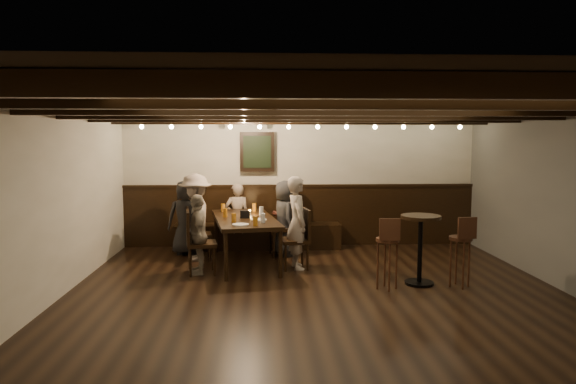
{
  "coord_description": "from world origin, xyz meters",
  "views": [
    {
      "loc": [
        -0.7,
        -5.99,
        2.0
      ],
      "look_at": [
        -0.34,
        1.3,
        1.23
      ],
      "focal_mm": 32.0,
      "sensor_mm": 36.0,
      "label": 1
    }
  ],
  "objects": [
    {
      "name": "person_right_far",
      "position": [
        -0.18,
        1.74,
        0.71
      ],
      "size": [
        0.42,
        0.57,
        1.42
      ],
      "primitive_type": "imported",
      "rotation": [
        0.0,
        0.0,
        1.73
      ],
      "color": "#AD9F92",
      "rests_on": "floor"
    },
    {
      "name": "condiment_caddy",
      "position": [
        -0.98,
        2.01,
        0.81
      ],
      "size": [
        0.15,
        0.1,
        0.12
      ],
      "primitive_type": "cube",
      "color": "black",
      "rests_on": "dining_table"
    },
    {
      "name": "person_bench_right",
      "position": [
        -0.25,
        3.1,
        0.61
      ],
      "size": [
        0.66,
        0.55,
        1.22
      ],
      "primitive_type": "imported",
      "rotation": [
        0.0,
        0.0,
        3.31
      ],
      "color": "#5C2A1F",
      "rests_on": "floor"
    },
    {
      "name": "high_top_table",
      "position": [
        1.44,
        0.79,
        0.63
      ],
      "size": [
        0.54,
        0.54,
        0.96
      ],
      "color": "black",
      "rests_on": "floor"
    },
    {
      "name": "pint_e",
      "position": [
        -1.13,
        1.58,
        0.82
      ],
      "size": [
        0.07,
        0.07,
        0.14
      ],
      "primitive_type": "cylinder",
      "color": "#BF7219",
      "rests_on": "dining_table"
    },
    {
      "name": "bar_stool_left",
      "position": [
        0.94,
        0.58,
        0.36
      ],
      "size": [
        0.31,
        0.32,
        0.97
      ],
      "rotation": [
        0.0,
        0.0,
        -0.07
      ],
      "color": "#351B10",
      "rests_on": "floor"
    },
    {
      "name": "plate_near",
      "position": [
        -1.02,
        1.35,
        0.76
      ],
      "size": [
        0.24,
        0.24,
        0.01
      ],
      "primitive_type": "cylinder",
      "color": "white",
      "rests_on": "dining_table"
    },
    {
      "name": "person_bench_centre",
      "position": [
        -1.16,
        3.1,
        0.6
      ],
      "size": [
        0.48,
        0.36,
        1.2
      ],
      "primitive_type": "imported",
      "rotation": [
        0.0,
        0.0,
        3.31
      ],
      "color": "gray",
      "rests_on": "floor"
    },
    {
      "name": "person_left_near",
      "position": [
        -1.8,
        2.39,
        0.71
      ],
      "size": [
        0.67,
        0.99,
        1.43
      ],
      "primitive_type": "imported",
      "rotation": [
        0.0,
        0.0,
        -1.41
      ],
      "color": "#A39489",
      "rests_on": "floor"
    },
    {
      "name": "pint_f",
      "position": [
        -0.7,
        1.55,
        0.82
      ],
      "size": [
        0.07,
        0.07,
        0.14
      ],
      "primitive_type": "cylinder",
      "color": "silver",
      "rests_on": "dining_table"
    },
    {
      "name": "chair_right_near",
      "position": [
        -0.35,
        2.63,
        0.3
      ],
      "size": [
        0.52,
        0.52,
        0.98
      ],
      "rotation": [
        0.0,
        0.0,
        1.73
      ],
      "color": "black",
      "rests_on": "floor"
    },
    {
      "name": "pint_d",
      "position": [
        -0.73,
        2.31,
        0.82
      ],
      "size": [
        0.07,
        0.07,
        0.14
      ],
      "primitive_type": "cylinder",
      "color": "silver",
      "rests_on": "dining_table"
    },
    {
      "name": "bar_stool_right",
      "position": [
        1.94,
        0.63,
        0.36
      ],
      "size": [
        0.31,
        0.33,
        0.97
      ],
      "rotation": [
        0.0,
        0.0,
        0.19
      ],
      "color": "#351B10",
      "rests_on": "floor"
    },
    {
      "name": "dining_table",
      "position": [
        -0.99,
        2.06,
        0.69
      ],
      "size": [
        1.21,
        2.11,
        0.75
      ],
      "rotation": [
        0.0,
        0.0,
        0.16
      ],
      "color": "black",
      "rests_on": "floor"
    },
    {
      "name": "plate_far",
      "position": [
        -0.76,
        1.8,
        0.76
      ],
      "size": [
        0.24,
        0.24,
        0.01
      ],
      "primitive_type": "cylinder",
      "color": "white",
      "rests_on": "dining_table"
    },
    {
      "name": "chair_right_far",
      "position": [
        -0.21,
        1.74,
        0.28
      ],
      "size": [
        0.48,
        0.48,
        0.92
      ],
      "rotation": [
        0.0,
        0.0,
        1.73
      ],
      "color": "black",
      "rests_on": "floor"
    },
    {
      "name": "chair_left_far",
      "position": [
        -1.63,
        1.5,
        0.29
      ],
      "size": [
        0.49,
        0.49,
        0.94
      ],
      "rotation": [
        0.0,
        0.0,
        -1.41
      ],
      "color": "black",
      "rests_on": "floor"
    },
    {
      "name": "person_left_far",
      "position": [
        -1.66,
        1.5,
        0.59
      ],
      "size": [
        0.4,
        0.73,
        1.18
      ],
      "primitive_type": "imported",
      "rotation": [
        0.0,
        0.0,
        -1.41
      ],
      "color": "gray",
      "rests_on": "floor"
    },
    {
      "name": "room",
      "position": [
        -0.29,
        2.21,
        1.07
      ],
      "size": [
        7.0,
        7.0,
        7.0
      ],
      "color": "black",
      "rests_on": "ground"
    },
    {
      "name": "chair_left_near",
      "position": [
        -1.77,
        2.39,
        0.27
      ],
      "size": [
        0.46,
        0.46,
        0.87
      ],
      "rotation": [
        0.0,
        0.0,
        -1.41
      ],
      "color": "black",
      "rests_on": "floor"
    },
    {
      "name": "pint_c",
      "position": [
        -1.3,
        2.11,
        0.82
      ],
      "size": [
        0.07,
        0.07,
        0.14
      ],
      "primitive_type": "cylinder",
      "color": "#BF7219",
      "rests_on": "dining_table"
    },
    {
      "name": "person_bench_left",
      "position": [
        -2.03,
        2.81,
        0.64
      ],
      "size": [
        0.69,
        0.51,
        1.29
      ],
      "primitive_type": "imported",
      "rotation": [
        0.0,
        0.0,
        3.31
      ],
      "color": "black",
      "rests_on": "floor"
    },
    {
      "name": "pint_b",
      "position": [
        -0.85,
        2.75,
        0.82
      ],
      "size": [
        0.07,
        0.07,
        0.14
      ],
      "primitive_type": "cylinder",
      "color": "#BF7219",
      "rests_on": "dining_table"
    },
    {
      "name": "candle",
      "position": [
        -0.92,
        2.38,
        0.77
      ],
      "size": [
        0.05,
        0.05,
        0.05
      ],
      "primitive_type": "cylinder",
      "color": "beige",
      "rests_on": "dining_table"
    },
    {
      "name": "pint_g",
      "position": [
        -0.81,
        1.28,
        0.82
      ],
      "size": [
        0.07,
        0.07,
        0.14
      ],
      "primitive_type": "cylinder",
      "color": "#BF7219",
      "rests_on": "dining_table"
    },
    {
      "name": "person_right_near",
      "position": [
        -0.32,
        2.63,
        0.64
      ],
      "size": [
        0.51,
        0.69,
        1.29
      ],
      "primitive_type": "imported",
      "rotation": [
        0.0,
        0.0,
        1.73
      ],
      "color": "#2A2A2D",
      "rests_on": "floor"
    },
    {
      "name": "pint_a",
      "position": [
        -1.38,
        2.71,
        0.82
      ],
      "size": [
        0.07,
        0.07,
        0.14
      ],
      "primitive_type": "cylinder",
      "color": "#BF7219",
      "rests_on": "dining_table"
    }
  ]
}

